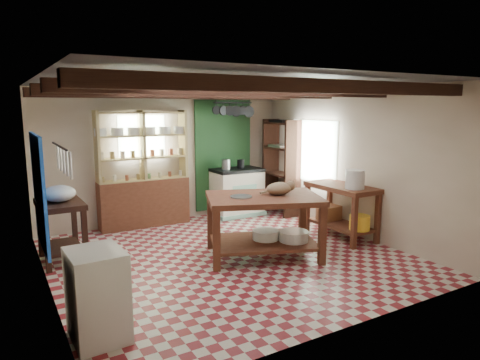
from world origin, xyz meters
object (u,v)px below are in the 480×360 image
stove (237,192)px  cat (279,189)px  prep_table (62,231)px  work_table (263,226)px  right_counter (341,211)px  white_cabinet (97,295)px

stove → cat: 2.59m
prep_table → work_table: bearing=-27.4°
work_table → prep_table: bearing=175.1°
right_counter → cat: size_ratio=3.12×
prep_table → right_counter: bearing=-16.4°
right_counter → prep_table: bearing=164.8°
right_counter → white_cabinet: bearing=-163.5°
prep_table → cat: bearing=-26.2°
stove → right_counter: size_ratio=0.78×
stove → white_cabinet: stove is taller
white_cabinet → cat: 3.21m
stove → prep_table: (-3.59, -1.08, -0.04)m
cat → prep_table: bearing=166.4°
prep_table → white_cabinet: (-0.02, -2.49, 0.00)m
work_table → cat: cat is taller
prep_table → white_cabinet: size_ratio=1.00×
work_table → white_cabinet: bearing=-135.3°
right_counter → stove: bearing=109.3°
white_cabinet → cat: (2.95, 1.11, 0.59)m
prep_table → right_counter: (4.38, -1.20, 0.01)m
white_cabinet → prep_table: bearing=87.1°
cat → white_cabinet: bearing=-147.9°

